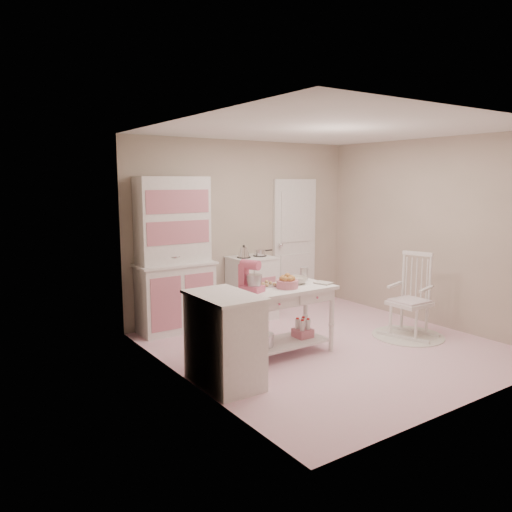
# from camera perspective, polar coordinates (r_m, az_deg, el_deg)

# --- Properties ---
(room_shell) EXTENTS (3.84, 3.84, 2.62)m
(room_shell) POSITION_cam_1_polar(r_m,az_deg,el_deg) (5.96, 8.61, 4.98)
(room_shell) COLOR #FB9DBF
(room_shell) RESTS_ON ground
(door) EXTENTS (0.82, 0.05, 2.04)m
(door) POSITION_cam_1_polar(r_m,az_deg,el_deg) (8.05, 4.43, 1.47)
(door) COLOR white
(door) RESTS_ON ground
(hutch) EXTENTS (1.06, 0.50, 2.08)m
(hutch) POSITION_cam_1_polar(r_m,az_deg,el_deg) (6.71, -9.26, 0.13)
(hutch) COLOR white
(hutch) RESTS_ON ground
(stove) EXTENTS (0.62, 0.57, 0.92)m
(stove) POSITION_cam_1_polar(r_m,az_deg,el_deg) (7.35, -0.47, -3.61)
(stove) COLOR white
(stove) RESTS_ON ground
(base_cabinet) EXTENTS (0.54, 0.84, 0.92)m
(base_cabinet) POSITION_cam_1_polar(r_m,az_deg,el_deg) (5.00, -3.63, -9.51)
(base_cabinet) COLOR white
(base_cabinet) RESTS_ON ground
(lace_rug) EXTENTS (0.92, 0.92, 0.01)m
(lace_rug) POSITION_cam_1_polar(r_m,az_deg,el_deg) (6.90, 16.97, -8.71)
(lace_rug) COLOR white
(lace_rug) RESTS_ON ground
(rocking_chair) EXTENTS (0.67, 0.83, 1.10)m
(rocking_chair) POSITION_cam_1_polar(r_m,az_deg,el_deg) (6.76, 17.17, -4.30)
(rocking_chair) COLOR white
(rocking_chair) RESTS_ON ground
(work_table) EXTENTS (1.20, 0.60, 0.80)m
(work_table) POSITION_cam_1_polar(r_m,az_deg,el_deg) (5.85, 3.10, -7.44)
(work_table) COLOR white
(work_table) RESTS_ON ground
(stand_mixer) EXTENTS (0.29, 0.34, 0.34)m
(stand_mixer) POSITION_cam_1_polar(r_m,az_deg,el_deg) (5.49, -0.47, -2.36)
(stand_mixer) COLOR #DB5C7D
(stand_mixer) RESTS_ON work_table
(cookie_tray) EXTENTS (0.34, 0.24, 0.02)m
(cookie_tray) POSITION_cam_1_polar(r_m,az_deg,el_deg) (5.80, 0.87, -3.40)
(cookie_tray) COLOR silver
(cookie_tray) RESTS_ON work_table
(bread_basket) EXTENTS (0.25, 0.25, 0.09)m
(bread_basket) POSITION_cam_1_polar(r_m,az_deg,el_deg) (5.71, 3.60, -3.23)
(bread_basket) COLOR #C77283
(bread_basket) RESTS_ON work_table
(mixing_bowl) EXTENTS (0.26, 0.26, 0.08)m
(mixing_bowl) POSITION_cam_1_polar(r_m,az_deg,el_deg) (5.96, 4.66, -2.78)
(mixing_bowl) COLOR beige
(mixing_bowl) RESTS_ON work_table
(metal_pitcher) EXTENTS (0.10, 0.10, 0.17)m
(metal_pitcher) POSITION_cam_1_polar(r_m,az_deg,el_deg) (6.13, 5.50, -2.07)
(metal_pitcher) COLOR silver
(metal_pitcher) RESTS_ON work_table
(recipe_book) EXTENTS (0.20, 0.23, 0.02)m
(recipe_book) POSITION_cam_1_polar(r_m,az_deg,el_deg) (5.94, 7.30, -3.18)
(recipe_book) COLOR beige
(recipe_book) RESTS_ON work_table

